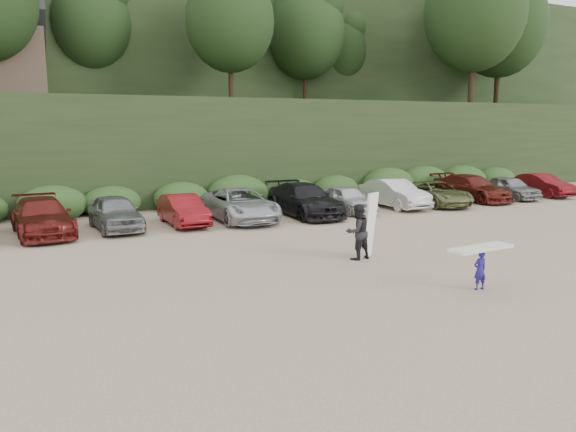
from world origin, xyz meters
TOP-DOWN VIEW (x-y plane):
  - ground at (0.00, 0.00)m, footprint 120.00×120.00m
  - hillside_backdrop at (-0.26, 35.93)m, footprint 90.00×41.50m
  - parked_cars at (0.66, 9.99)m, footprint 39.50×6.05m
  - child_surfer at (1.25, -3.53)m, footprint 2.07×0.74m
  - adult_surfer at (0.20, 0.96)m, footprint 1.41×0.85m

SIDE VIEW (x-z plane):
  - ground at x=0.00m, z-range 0.00..0.00m
  - parked_cars at x=0.66m, z-range -0.08..1.56m
  - child_surfer at x=1.25m, z-range 0.22..1.44m
  - adult_surfer at x=0.20m, z-range -0.15..2.08m
  - hillside_backdrop at x=-0.26m, z-range -2.78..25.22m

